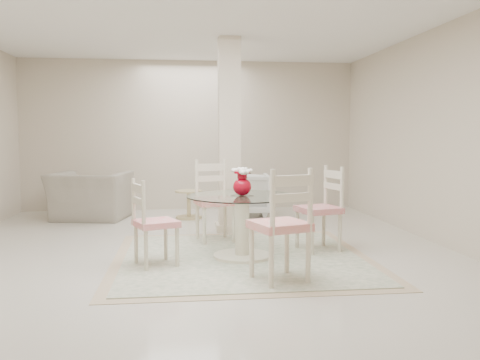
{
  "coord_description": "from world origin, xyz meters",
  "views": [
    {
      "loc": [
        -0.19,
        -5.82,
        1.35
      ],
      "look_at": [
        0.48,
        -0.17,
        0.85
      ],
      "focal_mm": 38.0,
      "sensor_mm": 36.0,
      "label": 1
    }
  ],
  "objects": [
    {
      "name": "side_table",
      "position": [
        -0.06,
        2.43,
        0.21
      ],
      "size": [
        0.44,
        0.44,
        0.46
      ],
      "color": "tan",
      "rests_on": "ground"
    },
    {
      "name": "dining_chair_east",
      "position": [
        1.47,
        -0.12,
        0.58
      ],
      "size": [
        0.53,
        0.53,
        1.1
      ],
      "rotation": [
        0.0,
        0.0,
        -1.32
      ],
      "color": "beige",
      "rests_on": "ground"
    },
    {
      "name": "dining_chair_south",
      "position": [
        0.74,
        -1.37,
        0.61
      ],
      "size": [
        0.59,
        0.59,
        1.17
      ],
      "rotation": [
        0.0,
        0.0,
        3.46
      ],
      "color": "beige",
      "rests_on": "ground"
    },
    {
      "name": "recliner_taupe",
      "position": [
        -1.64,
        2.53,
        0.38
      ],
      "size": [
        1.34,
        1.23,
        0.76
      ],
      "primitive_type": "imported",
      "rotation": [
        0.0,
        0.0,
        2.94
      ],
      "color": "gray",
      "rests_on": "ground"
    },
    {
      "name": "ground",
      "position": [
        0.0,
        0.0,
        0.0
      ],
      "size": [
        7.0,
        7.0,
        0.0
      ],
      "primitive_type": "plane",
      "color": "beige",
      "rests_on": "ground"
    },
    {
      "name": "dining_table",
      "position": [
        0.48,
        -0.37,
        0.36
      ],
      "size": [
        1.21,
        1.21,
        0.7
      ],
      "rotation": [
        0.0,
        0.0,
        0.25
      ],
      "color": "#EDE7C3",
      "rests_on": "ground"
    },
    {
      "name": "dining_chair_north",
      "position": [
        0.23,
        0.62,
        0.6
      ],
      "size": [
        0.54,
        0.54,
        1.15
      ],
      "rotation": [
        0.0,
        0.0,
        0.2
      ],
      "color": "beige",
      "rests_on": "ground"
    },
    {
      "name": "armchair_white",
      "position": [
        0.91,
        2.66,
        0.36
      ],
      "size": [
        0.82,
        0.84,
        0.72
      ],
      "primitive_type": "imported",
      "rotation": [
        0.0,
        0.0,
        3.06
      ],
      "color": "silver",
      "rests_on": "ground"
    },
    {
      "name": "red_vase",
      "position": [
        0.48,
        -0.37,
        0.85
      ],
      "size": [
        0.23,
        0.22,
        0.31
      ],
      "color": "#A20517",
      "rests_on": "dining_table"
    },
    {
      "name": "area_rug",
      "position": [
        0.48,
        -0.37,
        0.01
      ],
      "size": [
        2.8,
        2.8,
        0.02
      ],
      "color": "tan",
      "rests_on": "ground"
    },
    {
      "name": "column",
      "position": [
        0.5,
        1.3,
        1.35
      ],
      "size": [
        0.3,
        0.3,
        2.7
      ],
      "primitive_type": "cube",
      "color": "beige",
      "rests_on": "ground"
    },
    {
      "name": "room_shell",
      "position": [
        0.0,
        0.0,
        1.86
      ],
      "size": [
        6.02,
        7.02,
        2.71
      ],
      "color": "beige",
      "rests_on": "ground"
    },
    {
      "name": "dining_chair_west",
      "position": [
        -0.5,
        -0.63,
        0.53
      ],
      "size": [
        0.52,
        0.52,
        1.0
      ],
      "rotation": [
        0.0,
        0.0,
        1.95
      ],
      "color": "beige",
      "rests_on": "ground"
    }
  ]
}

